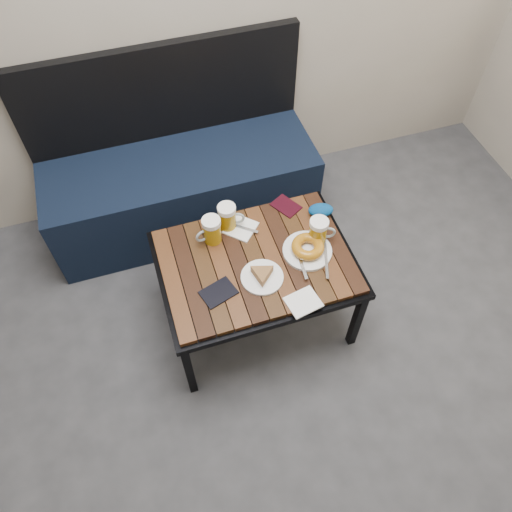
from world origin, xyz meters
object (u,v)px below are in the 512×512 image
object	(u,v)px
beer_mug_left	(211,230)
beer_mug_right	(319,231)
beer_mug_centre	(228,217)
plate_bagel	(308,249)
knit_pouch	(321,210)
plate_pie	(262,275)
passport_navy	(218,293)
bench	(181,183)
cafe_table	(256,266)
passport_burgundy	(286,206)

from	to	relation	value
beer_mug_left	beer_mug_right	size ratio (longest dim) A/B	1.00
beer_mug_centre	plate_bagel	world-z (taller)	beer_mug_centre
knit_pouch	beer_mug_centre	bearing A→B (deg)	172.31
beer_mug_centre	plate_bagel	size ratio (longest dim) A/B	0.47
plate_pie	passport_navy	distance (m)	0.19
beer_mug_centre	plate_bagel	xyz separation A→B (m)	(0.29, -0.24, -0.04)
bench	passport_navy	xyz separation A→B (m)	(-0.02, -0.86, 0.20)
knit_pouch	plate_bagel	bearing A→B (deg)	-126.34
plate_bagel	knit_pouch	bearing A→B (deg)	53.66
cafe_table	plate_bagel	world-z (taller)	plate_bagel
cafe_table	passport_navy	size ratio (longest dim) A/B	6.09
cafe_table	beer_mug_centre	bearing A→B (deg)	105.98
passport_navy	knit_pouch	size ratio (longest dim) A/B	1.20
plate_bagel	beer_mug_right	bearing A→B (deg)	34.82
bench	plate_bagel	world-z (taller)	bench
passport_navy	plate_bagel	bearing A→B (deg)	83.68
knit_pouch	bench	bearing A→B (deg)	132.66
passport_navy	passport_burgundy	xyz separation A→B (m)	(0.42, 0.36, -0.00)
beer_mug_left	plate_bagel	xyz separation A→B (m)	(0.37, -0.19, -0.04)
plate_pie	knit_pouch	size ratio (longest dim) A/B	1.56
beer_mug_right	knit_pouch	size ratio (longest dim) A/B	1.14
passport_burgundy	knit_pouch	distance (m)	0.16
plate_bagel	knit_pouch	distance (m)	0.23
beer_mug_centre	knit_pouch	bearing A→B (deg)	6.03
plate_pie	plate_bagel	bearing A→B (deg)	16.77
knit_pouch	cafe_table	bearing A→B (deg)	-156.37
cafe_table	beer_mug_right	world-z (taller)	beer_mug_right
passport_navy	beer_mug_left	bearing A→B (deg)	152.51
beer_mug_right	knit_pouch	xyz separation A→B (m)	(0.07, 0.14, -0.04)
beer_mug_centre	beer_mug_right	distance (m)	0.40
beer_mug_centre	plate_bagel	bearing A→B (deg)	-26.60
plate_pie	passport_navy	bearing A→B (deg)	-175.60
beer_mug_right	passport_navy	distance (m)	0.51
plate_bagel	passport_navy	size ratio (longest dim) A/B	1.99
plate_bagel	passport_burgundy	world-z (taller)	plate_bagel
bench	cafe_table	bearing A→B (deg)	-76.31
passport_navy	passport_burgundy	world-z (taller)	same
cafe_table	knit_pouch	xyz separation A→B (m)	(0.36, 0.16, 0.07)
passport_burgundy	cafe_table	bearing A→B (deg)	-161.72
bench	passport_navy	distance (m)	0.88
cafe_table	plate_pie	distance (m)	0.12
bench	cafe_table	distance (m)	0.78
plate_pie	passport_burgundy	distance (m)	0.41
passport_navy	passport_burgundy	distance (m)	0.55
beer_mug_right	passport_burgundy	bearing A→B (deg)	121.59
beer_mug_left	plate_bagel	distance (m)	0.42
plate_pie	passport_burgundy	bearing A→B (deg)	56.16
cafe_table	beer_mug_left	world-z (taller)	beer_mug_left
beer_mug_centre	passport_navy	distance (m)	0.36
beer_mug_centre	knit_pouch	distance (m)	0.43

